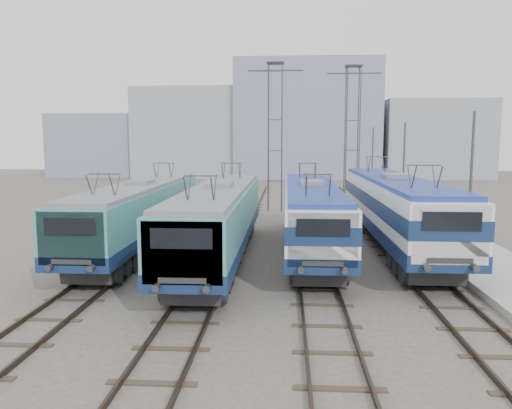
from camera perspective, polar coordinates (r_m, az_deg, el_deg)
The scene contains 15 objects.
ground at distance 20.04m, azimuth 0.65°, elevation -9.54°, with size 160.00×160.00×0.00m, color #514C47.
platform at distance 29.24m, azimuth 21.94°, elevation -4.38°, with size 4.00×70.00×0.30m, color #9E9E99.
locomotive_far_left at distance 26.91m, azimuth -13.16°, elevation -0.67°, with size 2.74×17.31×3.26m.
locomotive_center_left at distance 23.96m, azimuth -4.21°, elevation -1.35°, with size 2.80×17.70×3.33m.
locomotive_center_right at distance 26.13m, azimuth 6.32°, elevation -0.63°, with size 2.75×17.35×3.26m.
locomotive_far_right at distance 27.68m, azimuth 15.57°, elevation -0.04°, with size 2.98×18.84×3.54m.
catenary_tower_west at distance 41.18m, azimuth 2.20°, elevation 8.47°, with size 4.50×1.20×12.00m.
catenary_tower_east at distance 43.52m, azimuth 10.94°, elevation 8.28°, with size 4.50×1.20×12.00m.
mast_front at distance 22.62m, azimuth 23.26°, elevation 0.86°, with size 0.12×0.12×7.00m, color #3F4247.
mast_mid at distance 34.11m, azimuth 16.48°, elevation 3.13°, with size 0.12×0.12×7.00m, color #3F4247.
mast_rear at distance 45.86m, azimuth 13.14°, elevation 4.23°, with size 0.12×0.12×7.00m, color #3F4247.
building_west at distance 82.53m, azimuth -7.01°, elevation 8.08°, with size 18.00×12.00×14.00m, color #8E96A0.
building_center at distance 81.28m, azimuth 5.73°, elevation 9.53°, with size 22.00×14.00×18.00m, color gray.
building_east at distance 84.37m, azimuth 19.51°, elevation 7.03°, with size 16.00×12.00×12.00m, color #8E96A0.
building_far_west at distance 86.86m, azimuth -17.49°, elevation 6.44°, with size 14.00×10.00×10.00m, color gray.
Camera 1 is at (0.95, -19.16, 5.81)m, focal length 35.00 mm.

